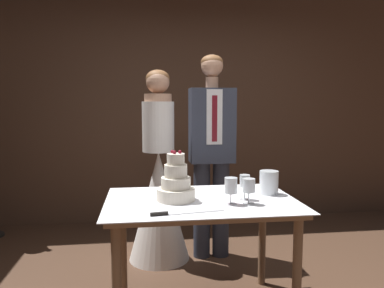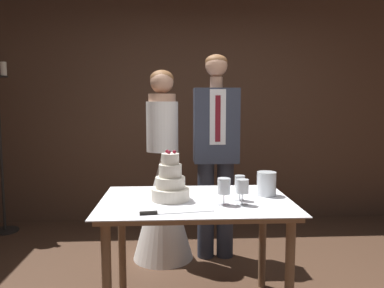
{
  "view_description": "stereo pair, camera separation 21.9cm",
  "coord_description": "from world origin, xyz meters",
  "px_view_note": "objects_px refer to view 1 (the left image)",
  "views": [
    {
      "loc": [
        -0.51,
        -2.18,
        1.39
      ],
      "look_at": [
        -0.14,
        0.64,
        1.09
      ],
      "focal_mm": 35.0,
      "sensor_mm": 36.0,
      "label": 1
    },
    {
      "loc": [
        -0.29,
        -2.2,
        1.39
      ],
      "look_at": [
        -0.14,
        0.64,
        1.09
      ],
      "focal_mm": 35.0,
      "sensor_mm": 36.0,
      "label": 2
    }
  ],
  "objects_px": {
    "bride": "(159,191)",
    "cake_table": "(201,214)",
    "tiered_cake": "(176,184)",
    "groom": "(212,148)",
    "wine_glass_middle": "(249,187)",
    "wine_glass_near": "(245,182)",
    "wine_glass_far": "(231,187)",
    "cake_knife": "(173,213)",
    "hurricane_candle": "(269,183)"
  },
  "relations": [
    {
      "from": "cake_table",
      "to": "wine_glass_middle",
      "type": "xyz_separation_m",
      "value": [
        0.28,
        -0.14,
        0.2
      ]
    },
    {
      "from": "wine_glass_middle",
      "to": "bride",
      "type": "relative_size",
      "value": 0.09
    },
    {
      "from": "cake_knife",
      "to": "groom",
      "type": "distance_m",
      "value": 1.32
    },
    {
      "from": "hurricane_candle",
      "to": "groom",
      "type": "relative_size",
      "value": 0.09
    },
    {
      "from": "wine_glass_far",
      "to": "hurricane_candle",
      "type": "relative_size",
      "value": 1.04
    },
    {
      "from": "tiered_cake",
      "to": "wine_glass_near",
      "type": "height_order",
      "value": "tiered_cake"
    },
    {
      "from": "hurricane_candle",
      "to": "bride",
      "type": "height_order",
      "value": "bride"
    },
    {
      "from": "wine_glass_far",
      "to": "bride",
      "type": "bearing_deg",
      "value": 110.97
    },
    {
      "from": "wine_glass_middle",
      "to": "groom",
      "type": "height_order",
      "value": "groom"
    },
    {
      "from": "wine_glass_near",
      "to": "wine_glass_far",
      "type": "xyz_separation_m",
      "value": [
        -0.12,
        -0.1,
        -0.0
      ]
    },
    {
      "from": "wine_glass_near",
      "to": "wine_glass_far",
      "type": "relative_size",
      "value": 0.97
    },
    {
      "from": "wine_glass_middle",
      "to": "bride",
      "type": "bearing_deg",
      "value": 116.06
    },
    {
      "from": "bride",
      "to": "wine_glass_far",
      "type": "bearing_deg",
      "value": -69.03
    },
    {
      "from": "bride",
      "to": "wine_glass_near",
      "type": "bearing_deg",
      "value": -61.21
    },
    {
      "from": "cake_table",
      "to": "cake_knife",
      "type": "relative_size",
      "value": 2.87
    },
    {
      "from": "wine_glass_middle",
      "to": "groom",
      "type": "bearing_deg",
      "value": 92.2
    },
    {
      "from": "groom",
      "to": "wine_glass_middle",
      "type": "bearing_deg",
      "value": -87.8
    },
    {
      "from": "tiered_cake",
      "to": "groom",
      "type": "bearing_deg",
      "value": 66.12
    },
    {
      "from": "wine_glass_near",
      "to": "wine_glass_far",
      "type": "distance_m",
      "value": 0.16
    },
    {
      "from": "cake_knife",
      "to": "wine_glass_middle",
      "type": "relative_size",
      "value": 2.69
    },
    {
      "from": "wine_glass_near",
      "to": "cake_knife",
      "type": "bearing_deg",
      "value": -150.66
    },
    {
      "from": "cake_knife",
      "to": "wine_glass_middle",
      "type": "height_order",
      "value": "wine_glass_middle"
    },
    {
      "from": "cake_table",
      "to": "wine_glass_middle",
      "type": "height_order",
      "value": "wine_glass_middle"
    },
    {
      "from": "cake_knife",
      "to": "groom",
      "type": "xyz_separation_m",
      "value": [
        0.44,
        1.22,
        0.22
      ]
    },
    {
      "from": "tiered_cake",
      "to": "hurricane_candle",
      "type": "xyz_separation_m",
      "value": [
        0.65,
        0.09,
        -0.03
      ]
    },
    {
      "from": "cake_knife",
      "to": "cake_table",
      "type": "bearing_deg",
      "value": 47.87
    },
    {
      "from": "cake_table",
      "to": "bride",
      "type": "height_order",
      "value": "bride"
    },
    {
      "from": "wine_glass_near",
      "to": "wine_glass_middle",
      "type": "xyz_separation_m",
      "value": [
        -0.0,
        -0.11,
        -0.01
      ]
    },
    {
      "from": "wine_glass_middle",
      "to": "wine_glass_far",
      "type": "height_order",
      "value": "wine_glass_far"
    },
    {
      "from": "bride",
      "to": "groom",
      "type": "distance_m",
      "value": 0.61
    },
    {
      "from": "groom",
      "to": "wine_glass_near",
      "type": "bearing_deg",
      "value": -87.3
    },
    {
      "from": "wine_glass_far",
      "to": "tiered_cake",
      "type": "bearing_deg",
      "value": 157.0
    },
    {
      "from": "tiered_cake",
      "to": "wine_glass_far",
      "type": "relative_size",
      "value": 1.95
    },
    {
      "from": "wine_glass_near",
      "to": "wine_glass_middle",
      "type": "relative_size",
      "value": 1.02
    },
    {
      "from": "wine_glass_far",
      "to": "groom",
      "type": "relative_size",
      "value": 0.09
    },
    {
      "from": "cake_knife",
      "to": "hurricane_candle",
      "type": "distance_m",
      "value": 0.8
    },
    {
      "from": "wine_glass_near",
      "to": "tiered_cake",
      "type": "bearing_deg",
      "value": 175.4
    },
    {
      "from": "hurricane_candle",
      "to": "groom",
      "type": "xyz_separation_m",
      "value": [
        -0.25,
        0.82,
        0.15
      ]
    },
    {
      "from": "hurricane_candle",
      "to": "groom",
      "type": "height_order",
      "value": "groom"
    },
    {
      "from": "wine_glass_middle",
      "to": "hurricane_candle",
      "type": "bearing_deg",
      "value": 47.7
    },
    {
      "from": "wine_glass_far",
      "to": "groom",
      "type": "height_order",
      "value": "groom"
    },
    {
      "from": "cake_table",
      "to": "hurricane_candle",
      "type": "distance_m",
      "value": 0.53
    },
    {
      "from": "cake_table",
      "to": "groom",
      "type": "xyz_separation_m",
      "value": [
        0.24,
        0.91,
        0.33
      ]
    },
    {
      "from": "tiered_cake",
      "to": "groom",
      "type": "relative_size",
      "value": 0.18
    },
    {
      "from": "bride",
      "to": "cake_table",
      "type": "bearing_deg",
      "value": -75.42
    },
    {
      "from": "cake_table",
      "to": "wine_glass_far",
      "type": "bearing_deg",
      "value": -39.59
    },
    {
      "from": "wine_glass_near",
      "to": "groom",
      "type": "height_order",
      "value": "groom"
    },
    {
      "from": "cake_knife",
      "to": "wine_glass_middle",
      "type": "xyz_separation_m",
      "value": [
        0.48,
        0.17,
        0.1
      ]
    },
    {
      "from": "groom",
      "to": "tiered_cake",
      "type": "bearing_deg",
      "value": -113.88
    },
    {
      "from": "bride",
      "to": "wine_glass_middle",
      "type": "bearing_deg",
      "value": -63.94
    }
  ]
}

